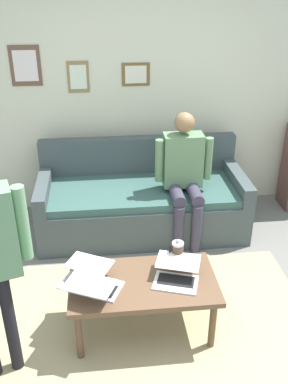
# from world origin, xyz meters

# --- Properties ---
(ground_plane) EXTENTS (7.68, 7.68, 0.00)m
(ground_plane) POSITION_xyz_m (0.00, 0.00, 0.00)
(ground_plane) COLOR slate
(area_rug) EXTENTS (2.66, 1.92, 0.01)m
(area_rug) POSITION_xyz_m (0.14, -0.05, 0.00)
(area_rug) COLOR tan
(area_rug) RESTS_ON ground_plane
(back_wall) EXTENTS (7.04, 0.11, 2.70)m
(back_wall) POSITION_xyz_m (0.00, -2.20, 1.35)
(back_wall) COLOR beige
(back_wall) RESTS_ON ground_plane
(couch) EXTENTS (2.06, 0.89, 0.88)m
(couch) POSITION_xyz_m (-0.00, -1.60, 0.30)
(couch) COLOR #3F494B
(couch) RESTS_ON ground_plane
(coffee_table) EXTENTS (1.06, 0.60, 0.45)m
(coffee_table) POSITION_xyz_m (0.14, -0.15, 0.40)
(coffee_table) COLOR brown
(coffee_table) RESTS_ON ground_plane
(laptop_left) EXTENTS (0.44, 0.44, 0.12)m
(laptop_left) POSITION_xyz_m (0.48, -0.07, 0.49)
(laptop_left) COLOR silver
(laptop_left) RESTS_ON coffee_table
(laptop_center) EXTENTS (0.40, 0.40, 0.12)m
(laptop_center) POSITION_xyz_m (-0.10, -0.13, 0.49)
(laptop_center) COLOR silver
(laptop_center) RESTS_ON coffee_table
(laptop_right) EXTENTS (0.43, 0.42, 0.12)m
(laptop_right) POSITION_xyz_m (0.55, -0.18, 0.49)
(laptop_right) COLOR silver
(laptop_right) RESTS_ON coffee_table
(french_press) EXTENTS (0.11, 0.09, 0.23)m
(french_press) POSITION_xyz_m (-0.14, -0.31, 0.55)
(french_press) COLOR #4C3323
(french_press) RESTS_ON coffee_table
(person_seated) EXTENTS (0.55, 0.51, 1.28)m
(person_seated) POSITION_xyz_m (-0.38, -1.37, 0.73)
(person_seated) COLOR #393547
(person_seated) RESTS_ON ground_plane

